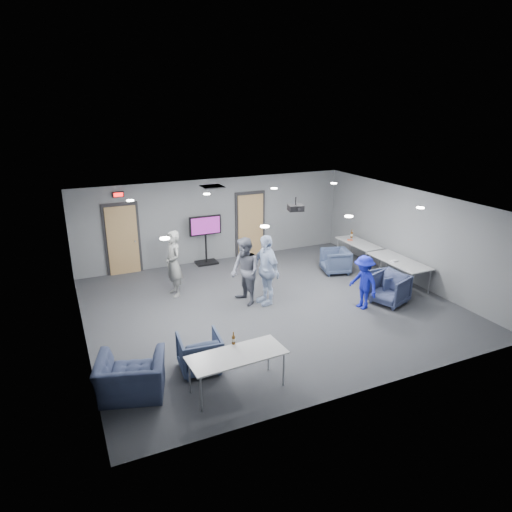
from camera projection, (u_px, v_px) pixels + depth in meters
name	position (u px, v px, depth m)	size (l,w,h in m)	color
floor	(269.00, 306.00, 11.82)	(9.00, 9.00, 0.00)	#323539
ceiling	(270.00, 203.00, 10.95)	(9.00, 9.00, 0.00)	silver
wall_back	(216.00, 220.00, 14.83)	(9.00, 0.02, 2.70)	slate
wall_front	(370.00, 325.00, 7.94)	(9.00, 0.02, 2.70)	slate
wall_left	(78.00, 285.00, 9.63)	(0.02, 8.00, 2.70)	slate
wall_right	(410.00, 236.00, 13.14)	(0.02, 8.00, 2.70)	slate
door_left	(123.00, 240.00, 13.71)	(1.06, 0.17, 2.24)	black
door_right	(250.00, 225.00, 15.35)	(1.06, 0.17, 2.24)	black
exit_sign	(118.00, 195.00, 13.25)	(0.32, 0.08, 0.16)	black
hvac_diffuser	(212.00, 186.00, 13.17)	(0.60, 0.60, 0.03)	black
downlights	(270.00, 204.00, 10.95)	(6.18, 3.78, 0.02)	white
person_a	(174.00, 264.00, 12.20)	(0.66, 0.43, 1.81)	gray
person_b	(245.00, 271.00, 11.69)	(0.86, 0.67, 1.77)	slate
person_c	(266.00, 270.00, 11.71)	(1.09, 0.45, 1.85)	silver
person_d	(363.00, 282.00, 11.49)	(0.90, 0.52, 1.40)	#1B23B0
chair_right_a	(335.00, 261.00, 13.98)	(0.79, 0.81, 0.74)	#384562
chair_right_b	(386.00, 283.00, 12.38)	(0.72, 0.74, 0.67)	#3D486A
chair_right_c	(389.00, 289.00, 11.86)	(0.84, 0.86, 0.78)	#353D5C
chair_front_a	(200.00, 352.00, 8.92)	(0.80, 0.82, 0.75)	#3C4968
chair_front_b	(131.00, 377.00, 8.11)	(1.17, 1.02, 0.76)	#363F5D
table_right_a	(358.00, 244.00, 14.62)	(0.69, 1.66, 0.73)	#AAADAF
table_right_b	(399.00, 262.00, 12.98)	(0.81, 1.94, 0.73)	#AAADAF
table_front_left	(237.00, 357.00, 8.19)	(1.82, 0.83, 0.73)	#AAADAF
bottle_front	(233.00, 340.00, 8.50)	(0.07, 0.07, 0.25)	brown
bottle_right	(352.00, 235.00, 15.04)	(0.08, 0.08, 0.30)	brown
snack_box	(350.00, 240.00, 14.81)	(0.16, 0.11, 0.04)	#D75735
wrapper	(394.00, 261.00, 12.86)	(0.19, 0.13, 0.04)	silver
tv_stand	(206.00, 237.00, 14.58)	(1.04, 0.49, 1.59)	black
projector	(296.00, 208.00, 11.83)	(0.45, 0.41, 0.37)	black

